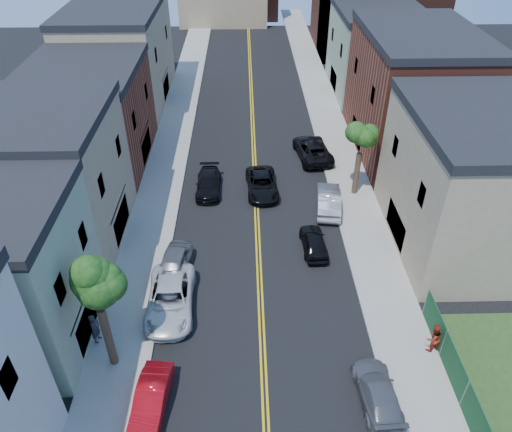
{
  "coord_description": "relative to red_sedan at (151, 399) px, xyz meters",
  "views": [
    {
      "loc": [
        -0.79,
        -2.45,
        21.6
      ],
      "look_at": [
        -0.12,
        24.41,
        2.0
      ],
      "focal_mm": 34.09,
      "sensor_mm": 36.0,
      "label": 1
    }
  ],
  "objects": [
    {
      "name": "curb_left",
      "position": [
        -0.65,
        28.64,
        -0.6
      ],
      "size": [
        0.3,
        100.0,
        0.15
      ],
      "primitive_type": "cube",
      "color": "gray",
      "rests_on": "ground"
    },
    {
      "name": "tree_right_far",
      "position": [
        13.42,
        18.64,
        5.08
      ],
      "size": [
        4.4,
        4.4,
        8.03
      ],
      "color": "#3A2C1D",
      "rests_on": "sidewalk_right"
    },
    {
      "name": "tree_left_mid",
      "position": [
        -2.38,
        2.64,
        5.91
      ],
      "size": [
        5.2,
        5.2,
        9.29
      ],
      "color": "#3A2C1D",
      "rests_on": "sidewalk_left"
    },
    {
      "name": "grey_car_right",
      "position": [
        11.0,
        0.08,
        -0.03
      ],
      "size": [
        2.04,
        4.57,
        1.3
      ],
      "primitive_type": "imported",
      "rotation": [
        0.0,
        0.0,
        3.19
      ],
      "color": "#58595F",
      "rests_on": "ground"
    },
    {
      "name": "white_pickup",
      "position": [
        0.16,
        6.53,
        0.13
      ],
      "size": [
        2.85,
        5.91,
        1.62
      ],
      "primitive_type": "imported",
      "rotation": [
        0.0,
        0.0,
        0.03
      ],
      "color": "silver",
      "rests_on": "ground"
    },
    {
      "name": "pedestrian_left",
      "position": [
        -3.6,
        4.11,
        0.43
      ],
      "size": [
        0.58,
        0.77,
        1.92
      ],
      "primitive_type": "imported",
      "rotation": [
        0.0,
        0.0,
        1.39
      ],
      "color": "#27292F",
      "rests_on": "sidewalk_left"
    },
    {
      "name": "bldg_left_tan_near",
      "position": [
        -8.5,
        13.64,
        3.82
      ],
      "size": [
        9.0,
        10.0,
        9.0
      ],
      "primitive_type": "cube",
      "color": "#998466",
      "rests_on": "ground"
    },
    {
      "name": "black_car_left",
      "position": [
        1.7,
        19.4,
        0.01
      ],
      "size": [
        1.92,
        4.71,
        1.37
      ],
      "primitive_type": "imported",
      "rotation": [
        0.0,
        0.0,
        0.0
      ],
      "color": "black",
      "rests_on": "ground"
    },
    {
      "name": "sidewalk_right",
      "position": [
        13.4,
        28.64,
        -0.6
      ],
      "size": [
        3.2,
        100.0,
        0.15
      ],
      "primitive_type": "cube",
      "color": "gray",
      "rests_on": "ground"
    },
    {
      "name": "dark_car_right_far",
      "position": [
        10.74,
        24.72,
        0.14
      ],
      "size": [
        3.47,
        6.16,
        1.62
      ],
      "primitive_type": "imported",
      "rotation": [
        0.0,
        0.0,
        3.28
      ],
      "color": "black",
      "rests_on": "ground"
    },
    {
      "name": "silver_car_right",
      "position": [
        11.0,
        16.6,
        0.13
      ],
      "size": [
        2.29,
        5.08,
        1.62
      ],
      "primitive_type": "imported",
      "rotation": [
        0.0,
        0.0,
        3.02
      ],
      "color": "#A8A9B0",
      "rests_on": "ground"
    },
    {
      "name": "black_suv_lane",
      "position": [
        6.0,
        19.14,
        0.04
      ],
      "size": [
        2.66,
        5.29,
        1.43
      ],
      "primitive_type": "imported",
      "rotation": [
        0.0,
        0.0,
        0.06
      ],
      "color": "black",
      "rests_on": "ground"
    },
    {
      "name": "bldg_left_tan_far",
      "position": [
        -8.5,
        38.64,
        4.07
      ],
      "size": [
        9.0,
        16.0,
        9.5
      ],
      "primitive_type": "cube",
      "color": "#998466",
      "rests_on": "ground"
    },
    {
      "name": "black_car_right",
      "position": [
        9.3,
        11.77,
        -0.0
      ],
      "size": [
        1.77,
        4.03,
        1.35
      ],
      "primitive_type": "imported",
      "rotation": [
        0.0,
        0.0,
        3.19
      ],
      "color": "black",
      "rests_on": "ground"
    },
    {
      "name": "red_sedan",
      "position": [
        0.0,
        0.0,
        0.0
      ],
      "size": [
        1.8,
        4.22,
        1.35
      ],
      "primitive_type": "imported",
      "rotation": [
        0.0,
        0.0,
        -0.09
      ],
      "color": "#B60C15",
      "rests_on": "ground"
    },
    {
      "name": "grey_car_left",
      "position": [
        0.0,
        9.4,
        0.11
      ],
      "size": [
        2.44,
        4.83,
        1.58
      ],
      "primitive_type": "imported",
      "rotation": [
        0.0,
        0.0,
        -0.13
      ],
      "color": "#595B60",
      "rests_on": "ground"
    },
    {
      "name": "bldg_right_tan",
      "position": [
        19.5,
        12.64,
        3.82
      ],
      "size": [
        9.0,
        12.0,
        9.0
      ],
      "primitive_type": "cube",
      "color": "#998466",
      "rests_on": "ground"
    },
    {
      "name": "bldg_left_brick",
      "position": [
        -8.5,
        24.64,
        3.32
      ],
      "size": [
        9.0,
        12.0,
        8.0
      ],
      "primitive_type": "cube",
      "color": "brown",
      "rests_on": "ground"
    },
    {
      "name": "pedestrian_right",
      "position": [
        14.6,
        3.03,
        0.39
      ],
      "size": [
        1.06,
        0.94,
        1.83
      ],
      "primitive_type": "imported",
      "rotation": [
        0.0,
        0.0,
        3.47
      ],
      "color": "maroon",
      "rests_on": "sidewalk_right"
    },
    {
      "name": "bldg_right_palegrn",
      "position": [
        19.5,
        40.64,
        3.57
      ],
      "size": [
        9.0,
        12.0,
        8.5
      ],
      "primitive_type": "cube",
      "color": "gray",
      "rests_on": "ground"
    },
    {
      "name": "curb_right",
      "position": [
        11.65,
        28.64,
        -0.6
      ],
      "size": [
        0.3,
        100.0,
        0.15
      ],
      "primitive_type": "cube",
      "color": "gray",
      "rests_on": "ground"
    },
    {
      "name": "bldg_right_brick",
      "position": [
        19.5,
        26.64,
        4.32
      ],
      "size": [
        9.0,
        14.0,
        10.0
      ],
      "primitive_type": "cube",
      "color": "brown",
      "rests_on": "ground"
    },
    {
      "name": "sidewalk_left",
      "position": [
        -2.4,
        28.64,
        -0.6
      ],
      "size": [
        3.2,
        100.0,
        0.15
      ],
      "primitive_type": "cube",
      "color": "gray",
      "rests_on": "ground"
    },
    {
      "name": "fence_right",
      "position": [
        15.0,
        -1.86,
        0.42
      ],
      "size": [
        0.04,
        15.0,
        1.9
      ],
      "primitive_type": "cube",
      "color": "#143F1E",
      "rests_on": "sidewalk_right"
    }
  ]
}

